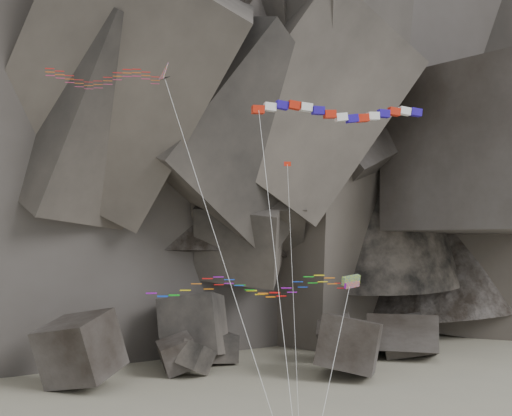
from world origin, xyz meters
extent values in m
cube|color=#47423F|center=(17.94, 36.01, 2.05)|extent=(6.40, 6.10, 6.08)
cube|color=#47423F|center=(16.70, 28.04, 2.80)|extent=(9.65, 9.27, 7.42)
cube|color=#47423F|center=(-2.09, 32.75, 1.69)|extent=(5.00, 4.44, 4.86)
cube|color=#47423F|center=(27.56, 37.59, 1.91)|extent=(7.63, 7.65, 5.52)
cube|color=#47423F|center=(-12.57, 28.21, 3.09)|extent=(10.17, 9.21, 8.37)
cube|color=#47423F|center=(2.92, 38.53, 1.67)|extent=(5.59, 5.36, 3.84)
cube|color=#47423F|center=(22.95, 37.97, 1.45)|extent=(4.19, 3.95, 4.28)
cube|color=#47423F|center=(27.18, 37.24, 2.30)|extent=(11.17, 10.59, 5.93)
cube|color=#47423F|center=(-0.17, 31.39, 1.43)|extent=(4.96, 4.69, 4.45)
cube|color=#47423F|center=(0.22, 37.63, 3.65)|extent=(9.42, 10.24, 9.28)
cylinder|color=silver|center=(-2.08, -3.06, 13.97)|extent=(7.18, 7.77, 25.20)
cube|color=red|center=(0.85, 1.92, 24.68)|extent=(0.83, 0.57, 0.54)
cube|color=white|center=(1.69, 1.93, 24.90)|extent=(0.87, 0.58, 0.60)
cube|color=#1F0E9A|center=(2.53, 1.89, 25.04)|extent=(0.90, 0.58, 0.64)
cube|color=red|center=(3.37, 1.82, 25.06)|extent=(0.90, 0.58, 0.64)
cube|color=white|center=(4.22, 1.75, 24.94)|extent=(0.88, 0.58, 0.61)
cube|color=#1F0E9A|center=(5.06, 1.70, 24.73)|extent=(0.84, 0.57, 0.56)
cube|color=red|center=(5.90, 1.69, 24.50)|extent=(0.86, 0.58, 0.59)
cube|color=white|center=(6.75, 1.74, 24.33)|extent=(0.89, 0.58, 0.63)
cube|color=#1F0E9A|center=(7.59, 1.84, 24.28)|extent=(0.90, 0.58, 0.65)
cube|color=red|center=(8.43, 1.98, 24.37)|extent=(0.89, 0.58, 0.62)
cube|color=white|center=(9.27, 2.12, 24.57)|extent=(0.85, 0.58, 0.57)
cube|color=#1F0E9A|center=(10.12, 2.26, 24.80)|extent=(0.86, 0.58, 0.57)
cube|color=red|center=(10.96, 2.35, 24.99)|extent=(0.89, 0.58, 0.63)
cube|color=white|center=(11.80, 2.39, 25.07)|extent=(0.90, 0.58, 0.65)
cube|color=#1F0E9A|center=(12.65, 2.37, 25.01)|extent=(0.89, 0.58, 0.63)
cylinder|color=silver|center=(1.17, -2.62, 13.03)|extent=(0.67, 8.66, 23.31)
cube|color=#BEE30C|center=(7.95, 3.24, 12.85)|extent=(1.50, 0.98, 0.84)
cube|color=#0CB219|center=(7.95, 3.04, 12.53)|extent=(1.25, 0.76, 0.58)
cylinder|color=silver|center=(4.72, -1.84, 7.11)|extent=(6.50, 10.20, 11.49)
cube|color=red|center=(2.99, 2.21, 21.03)|extent=(0.49, 0.04, 0.31)
cube|color=#1F0E9A|center=(2.83, 2.22, 21.03)|extent=(0.18, 0.04, 0.32)
cylinder|color=silver|center=(2.24, -2.36, 11.20)|extent=(1.52, 9.17, 19.66)
camera|label=1|loc=(-7.92, -40.74, 16.42)|focal=45.00mm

